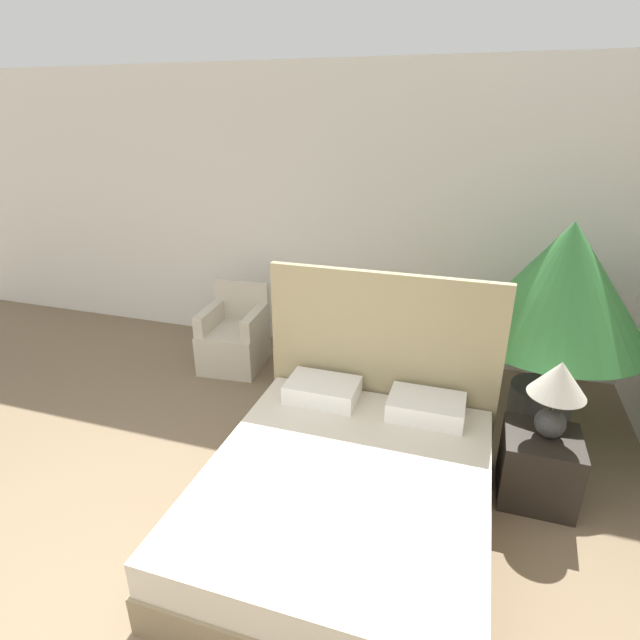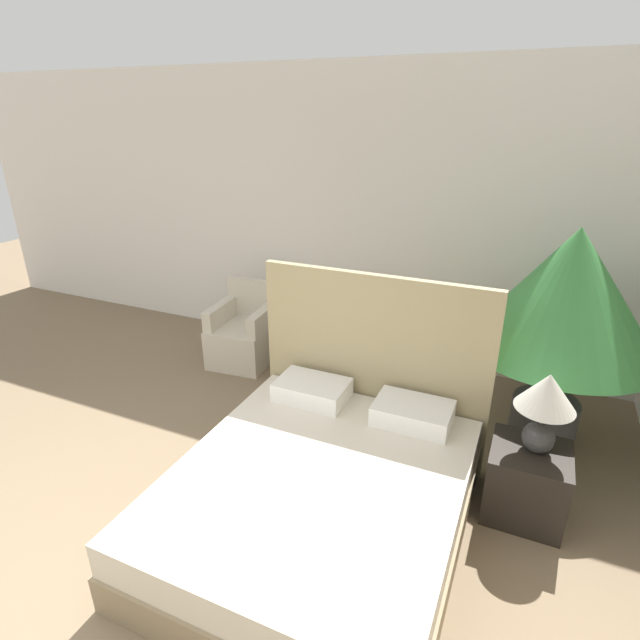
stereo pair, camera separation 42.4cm
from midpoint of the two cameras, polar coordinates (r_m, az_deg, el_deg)
wall_back at (r=5.23m, az=4.61°, el=11.67°), size 10.00×0.06×2.90m
bed at (r=3.28m, az=4.39°, el=-18.62°), size 1.72×2.00×1.41m
armchair_near_window_left at (r=5.23m, az=-6.42°, el=-1.96°), size 0.64×0.69×0.82m
armchair_near_window_right at (r=4.88m, az=2.64°, el=-3.74°), size 0.64×0.69×0.82m
potted_palm at (r=4.08m, az=29.17°, el=2.14°), size 1.35×1.35×1.73m
nightstand at (r=3.70m, az=25.71°, el=-16.46°), size 0.48×0.46×0.49m
table_lamp at (r=3.39m, az=27.75°, el=-8.31°), size 0.35×0.35×0.54m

